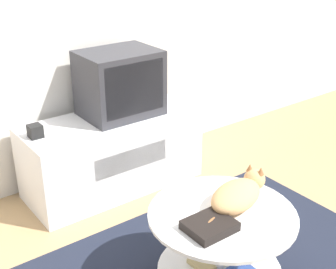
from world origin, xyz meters
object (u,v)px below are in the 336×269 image
speaker (35,131)px  dvd_box (210,226)px  tv (120,83)px  cat (238,194)px

speaker → dvd_box: speaker is taller
tv → speaker: bearing=-178.6°
tv → speaker: (-0.63, -0.02, -0.18)m
speaker → cat: (0.53, -1.25, -0.03)m
dvd_box → cat: cat is taller
tv → dvd_box: 1.42m
dvd_box → cat: (0.26, 0.08, 0.03)m
speaker → dvd_box: (0.27, -1.33, -0.07)m
speaker → cat: 1.36m
tv → dvd_box: bearing=-104.9°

